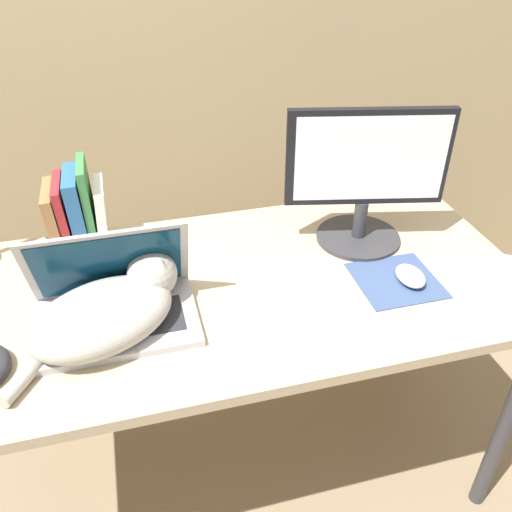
{
  "coord_description": "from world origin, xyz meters",
  "views": [
    {
      "loc": [
        -0.21,
        -0.69,
        1.57
      ],
      "look_at": [
        0.05,
        0.32,
        0.84
      ],
      "focal_mm": 38.0,
      "sensor_mm": 36.0,
      "label": 1
    }
  ],
  "objects": [
    {
      "name": "mousepad",
      "position": [
        0.4,
        0.26,
        0.75
      ],
      "size": [
        0.2,
        0.2,
        0.0
      ],
      "color": "#384C75",
      "rests_on": "desk"
    },
    {
      "name": "desk",
      "position": [
        0.0,
        0.35,
        0.67
      ],
      "size": [
        1.47,
        0.7,
        0.74
      ],
      "color": "tan",
      "rests_on": "ground_plane"
    },
    {
      "name": "book_row",
      "position": [
        -0.35,
        0.61,
        0.85
      ],
      "size": [
        0.15,
        0.15,
        0.25
      ],
      "color": "olive",
      "rests_on": "desk"
    },
    {
      "name": "laptop",
      "position": [
        -0.28,
        0.29,
        0.79
      ],
      "size": [
        0.36,
        0.24,
        0.23
      ],
      "color": "#B7B7BC",
      "rests_on": "desk"
    },
    {
      "name": "external_monitor",
      "position": [
        0.39,
        0.46,
        0.94
      ],
      "size": [
        0.41,
        0.23,
        0.37
      ],
      "color": "#333338",
      "rests_on": "desk"
    },
    {
      "name": "computer_mouse",
      "position": [
        0.43,
        0.25,
        0.76
      ],
      "size": [
        0.07,
        0.1,
        0.03
      ],
      "color": "silver",
      "rests_on": "mousepad"
    },
    {
      "name": "cat",
      "position": [
        -0.29,
        0.25,
        0.81
      ],
      "size": [
        0.4,
        0.32,
        0.15
      ],
      "color": "#B2ADA3",
      "rests_on": "desk"
    },
    {
      "name": "mug",
      "position": [
        0.63,
        0.15,
        0.79
      ],
      "size": [
        0.12,
        0.08,
        0.08
      ],
      "color": "white",
      "rests_on": "desk"
    }
  ]
}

